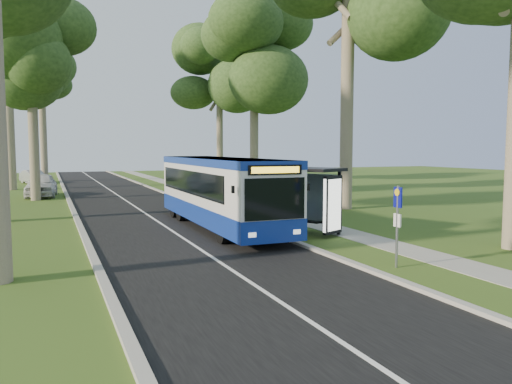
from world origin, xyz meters
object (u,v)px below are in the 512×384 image
(car_white, at_px, (41,185))
(car_silver, at_px, (34,177))
(bus_shelter, at_px, (312,188))
(bus_stop_sign, at_px, (397,216))
(litter_bin, at_px, (226,201))
(bus, at_px, (220,192))

(car_white, distance_m, car_silver, 14.88)
(bus_shelter, relative_size, car_silver, 0.87)
(bus_shelter, bearing_deg, car_silver, 81.89)
(bus_shelter, distance_m, car_white, 23.80)
(bus_stop_sign, bearing_deg, litter_bin, 89.20)
(car_white, height_order, car_silver, car_white)
(bus_stop_sign, relative_size, car_white, 0.48)
(bus, relative_size, car_white, 2.33)
(bus_shelter, height_order, car_silver, bus_shelter)
(bus, bearing_deg, car_silver, 103.88)
(bus_stop_sign, bearing_deg, bus_shelter, 85.44)
(bus, height_order, bus_shelter, bus)
(bus, relative_size, car_silver, 2.84)
(bus_stop_sign, xyz_separation_m, litter_bin, (0.10, 15.22, -1.01))
(bus, xyz_separation_m, litter_bin, (2.51, 6.35, -1.09))
(bus, bearing_deg, car_white, 111.78)
(litter_bin, xyz_separation_m, car_white, (-9.83, 12.12, 0.36))
(car_white, bearing_deg, bus, -64.19)
(bus, height_order, litter_bin, bus)
(bus, distance_m, litter_bin, 6.92)
(bus_stop_sign, xyz_separation_m, bus_shelter, (0.42, 5.84, 0.40))
(car_silver, bearing_deg, bus_shelter, -95.58)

